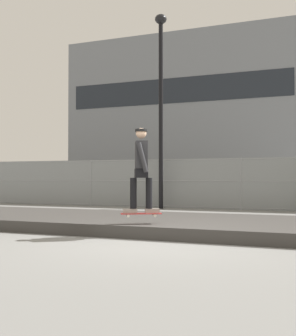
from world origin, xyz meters
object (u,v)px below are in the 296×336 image
at_px(skater, 141,165).
at_px(parked_car_near, 140,184).
at_px(skateboard, 141,214).
at_px(street_lamp, 161,88).

xyz_separation_m(skater, parked_car_near, (-4.40, 10.31, -0.56)).
relative_size(skateboard, street_lamp, 0.11).
distance_m(skateboard, parked_car_near, 11.21).
distance_m(skateboard, skater, 0.96).
height_order(skater, parked_car_near, skater).
height_order(skateboard, parked_car_near, parked_car_near).
distance_m(street_lamp, parked_car_near, 5.12).
height_order(skateboard, street_lamp, street_lamp).
distance_m(skater, street_lamp, 8.30).
relative_size(street_lamp, parked_car_near, 1.62).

